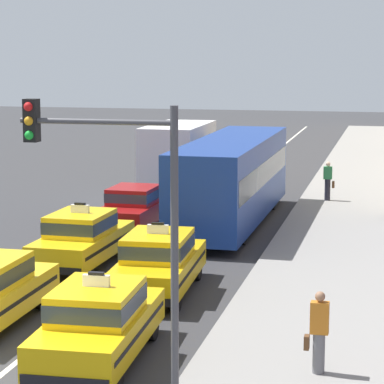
{
  "coord_description": "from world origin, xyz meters",
  "views": [
    {
      "loc": [
        7.52,
        -15.09,
        6.4
      ],
      "look_at": [
        0.31,
        15.5,
        1.3
      ],
      "focal_mm": 81.06,
      "sensor_mm": 36.0,
      "label": 1
    }
  ],
  "objects_px": {
    "taxi_left_fifth": "(216,157)",
    "pedestrian_near_crosswalk": "(328,181)",
    "box_truck_left_fourth": "(182,156)",
    "bus_right_third": "(232,176)",
    "sedan_left_third": "(134,206)",
    "taxi_right_nearest": "(98,322)",
    "taxi_left_second": "(82,238)",
    "taxi_right_second": "(159,262)",
    "pedestrian_mid_block": "(319,332)",
    "traffic_light_pole": "(121,201)"
  },
  "relations": [
    {
      "from": "sedan_left_third",
      "to": "taxi_right_nearest",
      "type": "distance_m",
      "value": 13.7
    },
    {
      "from": "pedestrian_near_crosswalk",
      "to": "taxi_left_fifth",
      "type": "bearing_deg",
      "value": 129.44
    },
    {
      "from": "taxi_left_fifth",
      "to": "bus_right_third",
      "type": "relative_size",
      "value": 0.41
    },
    {
      "from": "box_truck_left_fourth",
      "to": "taxi_right_second",
      "type": "bearing_deg",
      "value": -78.37
    },
    {
      "from": "sedan_left_third",
      "to": "traffic_light_pole",
      "type": "height_order",
      "value": "traffic_light_pole"
    },
    {
      "from": "taxi_left_second",
      "to": "box_truck_left_fourth",
      "type": "relative_size",
      "value": 0.66
    },
    {
      "from": "taxi_left_fifth",
      "to": "taxi_right_second",
      "type": "height_order",
      "value": "same"
    },
    {
      "from": "taxi_left_second",
      "to": "taxi_right_second",
      "type": "height_order",
      "value": "same"
    },
    {
      "from": "taxi_left_fifth",
      "to": "taxi_right_nearest",
      "type": "xyz_separation_m",
      "value": [
        3.35,
        -28.21,
        0.0
      ]
    },
    {
      "from": "sedan_left_third",
      "to": "pedestrian_near_crosswalk",
      "type": "bearing_deg",
      "value": 47.58
    },
    {
      "from": "traffic_light_pole",
      "to": "sedan_left_third",
      "type": "bearing_deg",
      "value": 106.32
    },
    {
      "from": "taxi_right_second",
      "to": "pedestrian_near_crosswalk",
      "type": "relative_size",
      "value": 2.8
    },
    {
      "from": "taxi_right_nearest",
      "to": "bus_right_third",
      "type": "height_order",
      "value": "bus_right_third"
    },
    {
      "from": "taxi_right_second",
      "to": "pedestrian_near_crosswalk",
      "type": "distance_m",
      "value": 15.39
    },
    {
      "from": "box_truck_left_fourth",
      "to": "taxi_right_second",
      "type": "height_order",
      "value": "box_truck_left_fourth"
    },
    {
      "from": "taxi_left_second",
      "to": "taxi_left_fifth",
      "type": "distance_m",
      "value": 20.55
    },
    {
      "from": "box_truck_left_fourth",
      "to": "pedestrian_mid_block",
      "type": "height_order",
      "value": "box_truck_left_fourth"
    },
    {
      "from": "sedan_left_third",
      "to": "taxi_right_nearest",
      "type": "relative_size",
      "value": 0.93
    },
    {
      "from": "taxi_left_second",
      "to": "sedan_left_third",
      "type": "relative_size",
      "value": 1.06
    },
    {
      "from": "taxi_left_fifth",
      "to": "pedestrian_mid_block",
      "type": "xyz_separation_m",
      "value": [
        7.87,
        -28.16,
        0.1
      ]
    },
    {
      "from": "taxi_left_second",
      "to": "bus_right_third",
      "type": "bearing_deg",
      "value": 66.39
    },
    {
      "from": "box_truck_left_fourth",
      "to": "taxi_left_fifth",
      "type": "height_order",
      "value": "box_truck_left_fourth"
    },
    {
      "from": "taxi_left_fifth",
      "to": "pedestrian_near_crosswalk",
      "type": "xyz_separation_m",
      "value": [
        6.48,
        -7.88,
        0.1
      ]
    },
    {
      "from": "pedestrian_near_crosswalk",
      "to": "pedestrian_mid_block",
      "type": "relative_size",
      "value": 1.0
    },
    {
      "from": "taxi_left_second",
      "to": "pedestrian_mid_block",
      "type": "bearing_deg",
      "value": -44.52
    },
    {
      "from": "sedan_left_third",
      "to": "box_truck_left_fourth",
      "type": "distance_m",
      "value": 7.75
    },
    {
      "from": "sedan_left_third",
      "to": "taxi_right_second",
      "type": "distance_m",
      "value": 8.58
    },
    {
      "from": "taxi_left_second",
      "to": "bus_right_third",
      "type": "xyz_separation_m",
      "value": [
        3.21,
        7.35,
        0.94
      ]
    },
    {
      "from": "box_truck_left_fourth",
      "to": "bus_right_third",
      "type": "xyz_separation_m",
      "value": [
        3.39,
        -5.97,
        0.04
      ]
    },
    {
      "from": "sedan_left_third",
      "to": "pedestrian_near_crosswalk",
      "type": "xyz_separation_m",
      "value": [
        6.43,
        7.04,
        0.13
      ]
    },
    {
      "from": "taxi_right_second",
      "to": "bus_right_third",
      "type": "bearing_deg",
      "value": 89.03
    },
    {
      "from": "sedan_left_third",
      "to": "bus_right_third",
      "type": "distance_m",
      "value": 3.84
    },
    {
      "from": "sedan_left_third",
      "to": "box_truck_left_fourth",
      "type": "bearing_deg",
      "value": 90.7
    },
    {
      "from": "taxi_left_second",
      "to": "box_truck_left_fourth",
      "type": "xyz_separation_m",
      "value": [
        -0.18,
        13.32,
        0.9
      ]
    },
    {
      "from": "box_truck_left_fourth",
      "to": "bus_right_third",
      "type": "relative_size",
      "value": 0.62
    },
    {
      "from": "taxi_left_second",
      "to": "pedestrian_near_crosswalk",
      "type": "bearing_deg",
      "value": 63.39
    },
    {
      "from": "taxi_left_fifth",
      "to": "pedestrian_mid_block",
      "type": "bearing_deg",
      "value": -74.38
    },
    {
      "from": "bus_right_third",
      "to": "pedestrian_mid_block",
      "type": "height_order",
      "value": "bus_right_third"
    },
    {
      "from": "taxi_left_second",
      "to": "pedestrian_mid_block",
      "type": "height_order",
      "value": "taxi_left_second"
    },
    {
      "from": "pedestrian_near_crosswalk",
      "to": "taxi_left_second",
      "type": "bearing_deg",
      "value": -116.61
    },
    {
      "from": "taxi_right_nearest",
      "to": "taxi_right_second",
      "type": "bearing_deg",
      "value": 91.82
    },
    {
      "from": "pedestrian_near_crosswalk",
      "to": "traffic_light_pole",
      "type": "distance_m",
      "value": 22.72
    },
    {
      "from": "taxi_right_nearest",
      "to": "bus_right_third",
      "type": "distance_m",
      "value": 15.04
    },
    {
      "from": "pedestrian_near_crosswalk",
      "to": "pedestrian_mid_block",
      "type": "bearing_deg",
      "value": -86.07
    },
    {
      "from": "sedan_left_third",
      "to": "box_truck_left_fourth",
      "type": "relative_size",
      "value": 0.62
    },
    {
      "from": "taxi_left_fifth",
      "to": "taxi_left_second",
      "type": "bearing_deg",
      "value": -89.63
    },
    {
      "from": "taxi_left_second",
      "to": "traffic_light_pole",
      "type": "height_order",
      "value": "traffic_light_pole"
    },
    {
      "from": "taxi_left_second",
      "to": "taxi_right_nearest",
      "type": "distance_m",
      "value": 8.31
    },
    {
      "from": "box_truck_left_fourth",
      "to": "taxi_right_nearest",
      "type": "distance_m",
      "value": 21.28
    },
    {
      "from": "taxi_left_second",
      "to": "taxi_right_nearest",
      "type": "bearing_deg",
      "value": -67.22
    }
  ]
}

